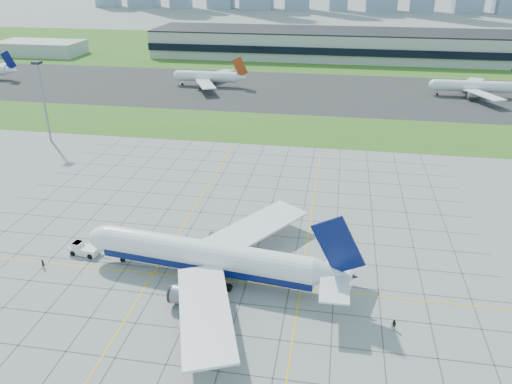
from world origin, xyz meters
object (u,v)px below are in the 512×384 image
Objects in this scene: pushback_tug at (84,249)px; crew_far at (394,325)px; distant_jet_1 at (209,77)px; crew_near at (43,264)px; distant_jet_2 at (474,86)px; light_mast at (42,92)px; airliner at (209,257)px.

pushback_tug is 61.61m from crew_far.
crew_near is at bearing -87.68° from distant_jet_1.
distant_jet_2 is (110.72, 151.49, 3.55)m from crew_near.
light_mast is at bearing 34.33° from crew_near.
distant_jet_2 is at bearing 29.08° from light_mast.
light_mast is 13.61× the size of crew_far.
airliner reaches higher than distant_jet_1.
pushback_tug reaches higher than crew_far.
light_mast reaches higher than distant_jet_1.
distant_jet_1 is at bearing 111.61° from airliner.
distant_jet_2 is at bearing -30.95° from crew_near.
airliner reaches higher than crew_far.
crew_far is 0.04× the size of distant_jet_1.
pushback_tug is at bearing -35.99° from crew_near.
distant_jet_2 is (45.13, 158.28, 3.54)m from crew_far.
crew_near is 1.00× the size of crew_far.
crew_near is at bearing -124.19° from pushback_tug.
distant_jet_1 is at bearing 162.43° from crew_far.
light_mast reaches higher than distant_jet_2.
airliner reaches higher than crew_near.
crew_near is at bearing -126.16° from distant_jet_2.
distant_jet_2 is (105.38, 145.39, 3.41)m from pushback_tug.
pushback_tug is 4.71× the size of crew_near.
pushback_tug is at bearing -85.48° from distant_jet_1.
light_mast is 89.09m from distant_jet_1.
crew_near is 0.04× the size of distant_jet_1.
crew_near is 65.94m from crew_far.
crew_far is 0.04× the size of distant_jet_2.
light_mast is 2.90× the size of pushback_tug.
airliner is 1.25× the size of distant_jet_1.
airliner is at bearing -117.64° from distant_jet_2.
airliner is 168.39m from distant_jet_2.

